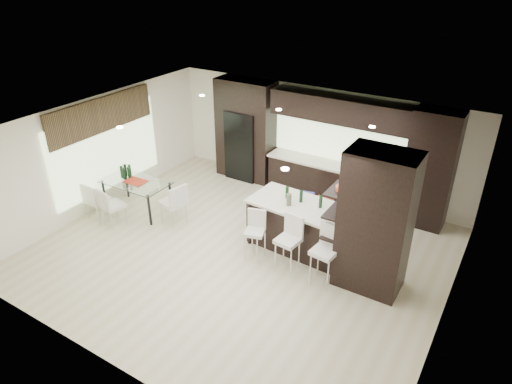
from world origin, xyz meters
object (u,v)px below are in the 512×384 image
Objects in this scene: floor_vase at (288,221)px; chair_near at (113,208)px; kitchen_island at (307,228)px; chair_end at (173,205)px; bench at (314,222)px; stool_right at (323,262)px; dining_table at (138,196)px; stool_left at (255,240)px; chair_far at (98,202)px; stool_mid at (287,250)px.

floor_vase reaches higher than chair_near.
kitchen_island is 4.41m from chair_near.
kitchen_island reaches higher than chair_end.
bench is at bearing 105.41° from kitchen_island.
floor_vase is 2.74m from chair_end.
dining_table is at bearing -175.82° from stool_right.
bench is at bearing 50.90° from stool_left.
stool_left is at bearing -83.68° from chair_end.
kitchen_island is 3.12m from chair_end.
dining_table is at bearing -167.61° from kitchen_island.
chair_far is at bearing -170.06° from chair_near.
stool_left is at bearing -174.80° from stool_mid.
chair_end is at bearing -176.86° from stool_mid.
chair_end is at bearing 43.75° from chair_near.
chair_near is (0.00, -0.76, 0.04)m from dining_table.
dining_table is (-4.94, 0.21, -0.11)m from stool_right.
stool_right is at bearing 7.19° from chair_far.
stool_left is 1.64m from bench.
stool_right is 1.16× the size of chair_near.
chair_near is (-4.19, -0.56, -0.05)m from stool_mid.
chair_far is at bearing -159.66° from kitchen_island.
dining_table is 1.87× the size of chair_near.
chair_near is 0.91× the size of chair_end.
stool_right is 0.62× the size of dining_table.
stool_left is 3.48m from chair_near.
stool_left is at bearing -123.61° from bench.
stool_left is at bearing -3.98° from dining_table.
floor_vase reaches higher than dining_table.
chair_end is (-3.05, 0.20, -0.01)m from stool_mid.
kitchen_island is 1.12m from stool_left.
stool_mid is 4.22m from chair_near.
stool_mid is 0.76m from stool_right.
stool_left is 0.91× the size of chair_end.
kitchen_island is 2.50× the size of stool_right.
floor_vase reaches higher than stool_right.
stool_left is 0.65× the size of bench.
kitchen_island reaches higher than stool_left.
chair_end is (-2.69, -0.50, -0.17)m from floor_vase.
chair_end is (-3.05, -0.64, -0.05)m from kitchen_island.
chair_end reaches higher than chair_near.
dining_table is 1.87× the size of chair_far.
bench is (0.62, 1.51, -0.17)m from stool_left.
stool_left is at bearing 9.84° from chair_far.
stool_mid is 1.12× the size of chair_near.
floor_vase reaches higher than stool_left.
chair_near is 1.36m from chair_end.
stool_mid is at bearing -3.75° from dining_table.
stool_right reaches higher than bench.
stool_left is 1.00× the size of chair_near.
chair_end reaches higher than bench.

